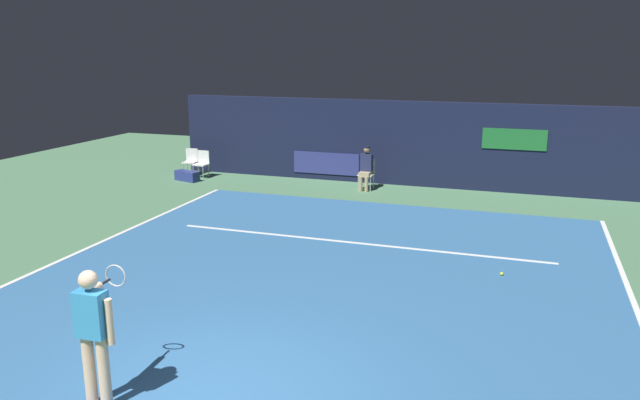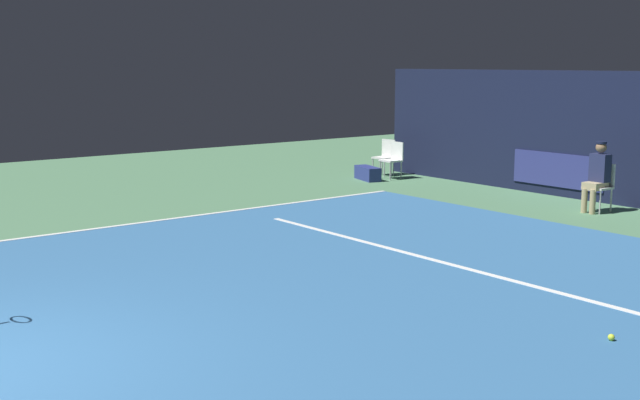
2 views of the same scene
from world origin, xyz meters
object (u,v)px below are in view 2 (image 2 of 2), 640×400
object	(u,v)px
line_judge_on_chair	(598,176)
courtside_chair_far	(385,155)
tennis_ball	(611,337)
equipment_bag	(368,173)
courtside_chair_near	(393,158)

from	to	relation	value
line_judge_on_chair	courtside_chair_far	bearing A→B (deg)	177.29
line_judge_on_chair	tennis_ball	distance (m)	7.52
line_judge_on_chair	equipment_bag	size ratio (longest dim) A/B	1.57
equipment_bag	line_judge_on_chair	bearing A→B (deg)	21.76
line_judge_on_chair	courtside_chair_near	distance (m)	5.59
tennis_ball	equipment_bag	world-z (taller)	equipment_bag
line_judge_on_chair	courtside_chair_near	world-z (taller)	line_judge_on_chair
courtside_chair_far	tennis_ball	world-z (taller)	courtside_chair_far
line_judge_on_chair	courtside_chair_near	bearing A→B (deg)	179.65
courtside_chair_near	equipment_bag	bearing A→B (deg)	-106.63
line_judge_on_chair	tennis_ball	bearing A→B (deg)	-55.43
courtside_chair_far	equipment_bag	size ratio (longest dim) A/B	1.05
tennis_ball	equipment_bag	distance (m)	11.46
tennis_ball	courtside_chair_far	bearing A→B (deg)	148.15
courtside_chair_near	courtside_chair_far	bearing A→B (deg)	155.53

